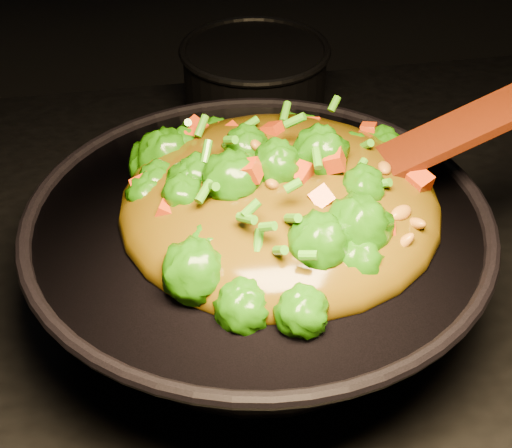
{
  "coord_description": "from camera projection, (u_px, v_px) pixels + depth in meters",
  "views": [
    {
      "loc": [
        -0.07,
        -0.69,
        1.51
      ],
      "look_at": [
        0.04,
        -0.08,
        1.01
      ],
      "focal_mm": 55.0,
      "sensor_mm": 36.0,
      "label": 1
    }
  ],
  "objects": [
    {
      "name": "back_pot",
      "position": [
        255.0,
        83.0,
        1.15
      ],
      "size": [
        0.24,
        0.24,
        0.12
      ],
      "primitive_type": "cylinder",
      "rotation": [
        0.0,
        0.0,
        0.2
      ],
      "color": "black",
      "rests_on": "stovetop"
    },
    {
      "name": "wok",
      "position": [
        258.0,
        267.0,
        0.82
      ],
      "size": [
        0.58,
        0.58,
        0.13
      ],
      "primitive_type": null,
      "rotation": [
        0.0,
        0.0,
        -0.32
      ],
      "color": "black",
      "rests_on": "stovetop"
    },
    {
      "name": "spatula",
      "position": [
        432.0,
        143.0,
        0.78
      ],
      "size": [
        0.34,
        0.07,
        0.14
      ],
      "primitive_type": "cube",
      "rotation": [
        0.0,
        -0.38,
        0.04
      ],
      "color": "#3C1907",
      "rests_on": "wok"
    },
    {
      "name": "stir_fry",
      "position": [
        281.0,
        165.0,
        0.76
      ],
      "size": [
        0.42,
        0.42,
        0.11
      ],
      "primitive_type": null,
      "rotation": [
        0.0,
        0.0,
        -0.37
      ],
      "color": "#1E6106",
      "rests_on": "wok"
    }
  ]
}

